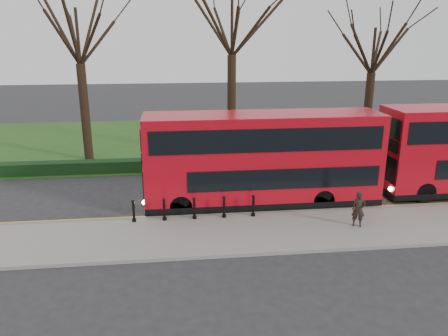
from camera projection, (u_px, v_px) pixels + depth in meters
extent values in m
plane|color=#28282B|center=(218.00, 209.00, 21.83)|extent=(120.00, 120.00, 0.00)
cube|color=gray|center=(224.00, 234.00, 18.95)|extent=(60.00, 4.00, 0.15)
cube|color=slate|center=(220.00, 216.00, 20.85)|extent=(60.00, 0.25, 0.16)
cube|color=#264C19|center=(200.00, 140.00, 36.07)|extent=(60.00, 18.00, 0.06)
cube|color=black|center=(207.00, 163.00, 28.17)|extent=(60.00, 0.90, 0.80)
cube|color=yellow|center=(219.00, 215.00, 21.16)|extent=(60.00, 0.10, 0.01)
cube|color=yellow|center=(219.00, 213.00, 21.35)|extent=(60.00, 0.10, 0.01)
cylinder|color=black|center=(85.00, 113.00, 29.50)|extent=(0.60, 0.60, 6.55)
cylinder|color=black|center=(232.00, 107.00, 30.51)|extent=(0.60, 0.60, 7.05)
cylinder|color=black|center=(367.00, 113.00, 31.78)|extent=(0.60, 0.60, 5.79)
cylinder|color=black|center=(134.00, 211.00, 19.92)|extent=(0.15, 0.15, 1.00)
cylinder|color=black|center=(164.00, 210.00, 20.07)|extent=(0.15, 0.15, 1.00)
cylinder|color=black|center=(194.00, 209.00, 20.22)|extent=(0.15, 0.15, 1.00)
cylinder|color=black|center=(224.00, 207.00, 20.37)|extent=(0.15, 0.15, 1.00)
cylinder|color=black|center=(253.00, 206.00, 20.52)|extent=(0.15, 0.15, 1.00)
cube|color=#B20916|center=(263.00, 157.00, 21.82)|extent=(11.71, 2.66, 4.31)
cube|color=black|center=(262.00, 198.00, 22.47)|extent=(11.73, 2.68, 0.32)
cube|color=black|center=(285.00, 179.00, 20.86)|extent=(9.36, 0.04, 1.01)
cube|color=black|center=(269.00, 141.00, 20.21)|extent=(11.07, 0.04, 1.12)
cube|color=black|center=(143.00, 153.00, 21.08)|extent=(0.06, 2.34, 0.59)
cylinder|color=black|center=(181.00, 206.00, 20.84)|extent=(1.06, 0.32, 1.06)
cylinder|color=black|center=(180.00, 189.00, 23.06)|extent=(1.06, 0.32, 1.06)
cylinder|color=black|center=(323.00, 200.00, 21.60)|extent=(1.06, 0.32, 1.06)
cylinder|color=black|center=(309.00, 184.00, 23.83)|extent=(1.06, 0.32, 1.06)
cube|color=black|center=(387.00, 143.00, 22.87)|extent=(0.06, 2.37, 0.59)
cylinder|color=black|center=(425.00, 192.00, 22.63)|extent=(1.08, 0.32, 1.08)
cylinder|color=black|center=(402.00, 178.00, 24.88)|extent=(1.08, 0.32, 1.08)
imported|color=black|center=(359.00, 209.00, 19.34)|extent=(0.67, 0.55, 1.60)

